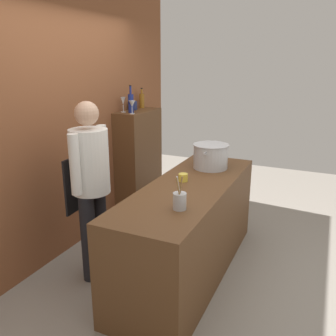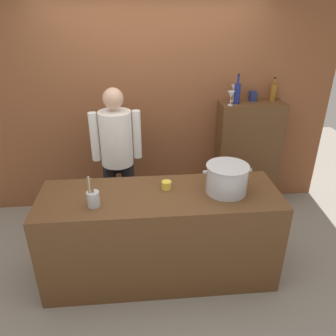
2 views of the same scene
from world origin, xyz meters
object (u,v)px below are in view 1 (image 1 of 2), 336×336
object	(u,v)px
stockpot_large	(211,156)
wine_bottle_amber	(142,100)
wine_bottle_cobalt	(131,103)
butter_jar	(183,177)
wine_glass_tall	(123,102)
chef	(90,179)
wine_glass_short	(132,104)
spice_tin_navy	(133,106)
utensil_crock	(180,200)

from	to	relation	value
stockpot_large	wine_bottle_amber	size ratio (longest dim) A/B	1.61
wine_bottle_cobalt	stockpot_large	bearing A→B (deg)	-108.06
butter_jar	wine_bottle_amber	distance (m)	1.88
wine_bottle_cobalt	wine_glass_tall	world-z (taller)	wine_bottle_cobalt
wine_bottle_amber	stockpot_large	bearing A→B (deg)	-123.64
chef	wine_bottle_amber	size ratio (longest dim) A/B	6.21
wine_glass_short	spice_tin_navy	xyz separation A→B (m)	(0.31, 0.17, -0.06)
utensil_crock	chef	bearing A→B (deg)	80.87
wine_bottle_cobalt	wine_glass_short	world-z (taller)	wine_bottle_cobalt
stockpot_large	wine_bottle_cobalt	size ratio (longest dim) A/B	1.29
wine_glass_short	stockpot_large	bearing A→B (deg)	-104.86
butter_jar	wine_bottle_amber	bearing A→B (deg)	40.74
chef	wine_glass_tall	xyz separation A→B (m)	(1.36, 0.47, 0.53)
stockpot_large	butter_jar	distance (m)	0.54
stockpot_large	wine_glass_tall	distance (m)	1.41
butter_jar	spice_tin_navy	bearing A→B (deg)	46.27
chef	stockpot_large	world-z (taller)	chef
wine_glass_tall	spice_tin_navy	distance (m)	0.25
spice_tin_navy	butter_jar	bearing A→B (deg)	-133.73
chef	wine_bottle_cobalt	size ratio (longest dim) A/B	4.97
chef	butter_jar	xyz separation A→B (m)	(0.47, -0.71, -0.03)
wine_glass_short	wine_bottle_amber	bearing A→B (deg)	16.89
wine_bottle_amber	wine_bottle_cobalt	xyz separation A→B (m)	(-0.47, -0.10, 0.02)
spice_tin_navy	wine_bottle_amber	bearing A→B (deg)	0.26
chef	wine_glass_tall	size ratio (longest dim) A/B	8.77
utensil_crock	wine_bottle_amber	world-z (taller)	wine_bottle_amber
wine_glass_short	wine_bottle_cobalt	bearing A→B (deg)	37.40
wine_bottle_cobalt	spice_tin_navy	size ratio (longest dim) A/B	2.94
butter_jar	wine_glass_tall	size ratio (longest dim) A/B	0.47
wine_bottle_amber	wine_glass_short	xyz separation A→B (m)	(-0.55, -0.17, 0.01)
butter_jar	chef	bearing A→B (deg)	123.58
spice_tin_navy	wine_glass_short	bearing A→B (deg)	-151.85
stockpot_large	chef	bearing A→B (deg)	140.89
chef	wine_glass_tall	bearing A→B (deg)	-164.66
wine_bottle_amber	wine_glass_short	bearing A→B (deg)	-163.11
butter_jar	utensil_crock	bearing A→B (deg)	-159.95
wine_bottle_amber	chef	bearing A→B (deg)	-165.67
chef	wine_glass_short	xyz separation A→B (m)	(1.28, 0.30, 0.52)
stockpot_large	wine_bottle_cobalt	world-z (taller)	wine_bottle_cobalt
wine_glass_tall	stockpot_large	bearing A→B (deg)	-106.20
stockpot_large	wine_glass_short	xyz separation A→B (m)	(0.29, 1.11, 0.46)
chef	stockpot_large	xyz separation A→B (m)	(0.99, -0.80, 0.06)
utensil_crock	stockpot_large	bearing A→B (deg)	6.50
stockpot_large	wine_bottle_amber	xyz separation A→B (m)	(0.85, 1.27, 0.44)
stockpot_large	wine_glass_tall	size ratio (longest dim) A/B	2.28
stockpot_large	butter_jar	bearing A→B (deg)	169.48
wine_bottle_amber	wine_glass_short	world-z (taller)	wine_bottle_amber
chef	wine_bottle_amber	world-z (taller)	chef
utensil_crock	wine_glass_tall	size ratio (longest dim) A/B	1.42
wine_bottle_cobalt	wine_glass_short	size ratio (longest dim) A/B	2.09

